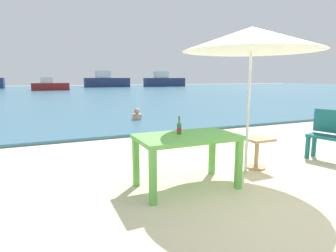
# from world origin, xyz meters

# --- Properties ---
(ground_plane) EXTENTS (120.00, 120.00, 0.00)m
(ground_plane) POSITION_xyz_m (0.00, 0.00, 0.00)
(ground_plane) COLOR beige
(sea_water) EXTENTS (120.00, 50.00, 0.08)m
(sea_water) POSITION_xyz_m (0.00, 30.00, 0.04)
(sea_water) COLOR #386B84
(sea_water) RESTS_ON ground_plane
(picnic_table_green) EXTENTS (1.40, 0.80, 0.76)m
(picnic_table_green) POSITION_xyz_m (-0.87, 1.36, 0.65)
(picnic_table_green) COLOR #60B24C
(picnic_table_green) RESTS_ON ground_plane
(beer_bottle_amber) EXTENTS (0.07, 0.07, 0.26)m
(beer_bottle_amber) POSITION_xyz_m (-0.94, 1.47, 0.85)
(beer_bottle_amber) COLOR #2D662D
(beer_bottle_amber) RESTS_ON picnic_table_green
(patio_umbrella) EXTENTS (2.10, 2.10, 2.30)m
(patio_umbrella) POSITION_xyz_m (0.27, 1.48, 2.12)
(patio_umbrella) COLOR silver
(patio_umbrella) RESTS_ON ground_plane
(side_table_wood) EXTENTS (0.44, 0.44, 0.54)m
(side_table_wood) POSITION_xyz_m (0.62, 1.63, 0.35)
(side_table_wood) COLOR tan
(side_table_wood) RESTS_ON ground_plane
(swimmer_person) EXTENTS (0.34, 0.34, 0.41)m
(swimmer_person) POSITION_xyz_m (0.34, 7.48, 0.24)
(swimmer_person) COLOR tan
(swimmer_person) RESTS_ON sea_water
(boat_fishing_trawler) EXTENTS (4.15, 1.13, 1.51)m
(boat_fishing_trawler) POSITION_xyz_m (-1.86, 34.27, 0.62)
(boat_fishing_trawler) COLOR maroon
(boat_fishing_trawler) RESTS_ON sea_water
(boat_cargo_ship) EXTENTS (6.97, 1.90, 2.54)m
(boat_cargo_ship) POSITION_xyz_m (16.36, 42.70, 0.99)
(boat_cargo_ship) COLOR navy
(boat_cargo_ship) RESTS_ON sea_water
(boat_tanker) EXTENTS (7.04, 1.92, 2.56)m
(boat_tanker) POSITION_xyz_m (6.77, 43.63, 1.00)
(boat_tanker) COLOR navy
(boat_tanker) RESTS_ON sea_water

